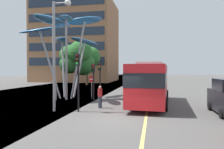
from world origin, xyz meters
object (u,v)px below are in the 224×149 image
leaf_sculpture (65,34)px  traffic_light_island_mid (100,72)px  traffic_light_kerb_near (78,70)px  street_lamp (58,41)px  traffic_light_kerb_far (93,74)px  no_entry_sign (92,84)px  pedestrian (100,97)px  red_bus (150,81)px

leaf_sculpture → traffic_light_island_mid: size_ratio=2.40×
traffic_light_kerb_near → street_lamp: bearing=-177.7°
traffic_light_kerb_far → no_entry_sign: (-0.82, 2.24, -0.99)m
leaf_sculpture → pedestrian: bearing=-44.5°
traffic_light_kerb_far → pedestrian: size_ratio=2.04×
red_bus → street_lamp: street_lamp is taller
traffic_light_kerb_near → traffic_light_kerb_far: (-0.22, 4.73, -0.38)m
leaf_sculpture → traffic_light_kerb_near: size_ratio=2.18×
red_bus → traffic_light_kerb_far: red_bus is taller
traffic_light_kerb_far → street_lamp: bearing=-104.3°
street_lamp → no_entry_sign: size_ratio=3.43×
traffic_light_island_mid → pedestrian: traffic_light_island_mid is taller
traffic_light_island_mid → traffic_light_kerb_near: bearing=-86.8°
leaf_sculpture → pedestrian: 8.87m
red_bus → traffic_light_island_mid: bearing=143.6°
leaf_sculpture → street_lamp: bearing=-71.0°
traffic_light_kerb_near → street_lamp: (-1.44, -0.06, 2.00)m
traffic_light_kerb_far → traffic_light_island_mid: traffic_light_island_mid is taller
traffic_light_kerb_near → traffic_light_island_mid: 8.12m
red_bus → pedestrian: size_ratio=5.96×
pedestrian → no_entry_sign: bearing=112.6°
traffic_light_kerb_near → no_entry_sign: (-1.04, 6.97, -1.37)m
traffic_light_island_mid → red_bus: bearing=-36.4°
traffic_light_island_mid → no_entry_sign: traffic_light_island_mid is taller
red_bus → street_lamp: 8.15m
red_bus → traffic_light_island_mid: size_ratio=2.77×
leaf_sculpture → traffic_light_kerb_far: (3.50, -1.81, -4.05)m
red_bus → street_lamp: size_ratio=1.30×
no_entry_sign → traffic_light_island_mid: bearing=62.9°
leaf_sculpture → traffic_light_island_mid: leaf_sculpture is taller
street_lamp → traffic_light_kerb_near: bearing=2.3°
red_bus → no_entry_sign: 6.52m
traffic_light_island_mid → leaf_sculpture: bearing=-154.5°
red_bus → no_entry_sign: red_bus is taller
street_lamp → traffic_light_kerb_far: bearing=75.7°
red_bus → traffic_light_kerb_far: bearing=173.9°
street_lamp → leaf_sculpture: bearing=109.0°
traffic_light_island_mid → no_entry_sign: size_ratio=1.61×
red_bus → street_lamp: (-6.29, -4.25, 2.95)m
traffic_light_kerb_far → street_lamp: size_ratio=0.45×
pedestrian → traffic_light_kerb_far: bearing=114.5°
traffic_light_kerb_near → traffic_light_island_mid: bearing=93.2°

